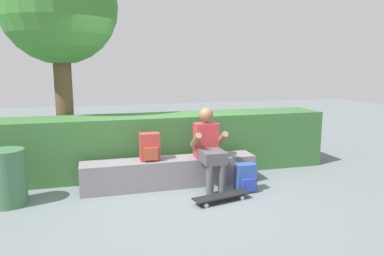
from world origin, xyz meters
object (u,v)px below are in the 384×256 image
Objects in this scene: skateboard_near_person at (221,196)px; backpack_on_bench at (150,147)px; person_skater at (209,146)px; backpack_on_ground at (246,178)px; trash_bin at (7,178)px; bench_main at (170,172)px.

backpack_on_bench reaches higher than skateboard_near_person.
backpack_on_bench is (-0.82, 0.80, 0.54)m from skateboard_near_person.
person_skater is 0.70m from backpack_on_ground.
person_skater is at bearing -13.01° from backpack_on_bench.
skateboard_near_person is 2.77m from trash_bin.
person_skater is (0.54, -0.20, 0.41)m from bench_main.
trash_bin is (-2.70, 0.04, -0.26)m from person_skater.
backpack_on_ground is at bearing -6.35° from trash_bin.
person_skater is 0.86m from backpack_on_bench.
backpack_on_ground is (0.48, 0.29, 0.12)m from skateboard_near_person.
trash_bin reaches higher than bench_main.
backpack_on_ground reaches higher than skateboard_near_person.
backpack_on_ground is 3.18m from trash_bin.
trash_bin reaches higher than skateboard_near_person.
person_skater reaches higher than skateboard_near_person.
skateboard_near_person is 1.26m from backpack_on_bench.
trash_bin is at bearing -175.71° from bench_main.
person_skater is 2.71m from trash_bin.
skateboard_near_person is (-0.02, -0.60, -0.55)m from person_skater.
bench_main is 3.14× the size of skateboard_near_person.
backpack_on_bench is 0.55× the size of trash_bin.
skateboard_near_person is at bearing -92.18° from person_skater.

